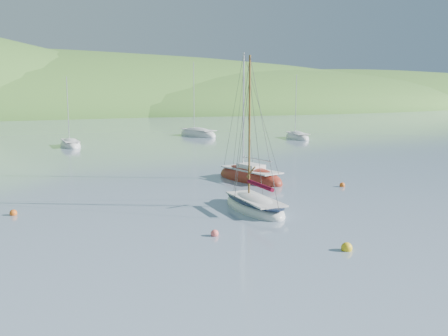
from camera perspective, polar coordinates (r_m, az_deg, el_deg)
name	(u,v)px	position (r m, az deg, el deg)	size (l,w,h in m)	color
ground	(276,242)	(23.26, 5.95, -8.46)	(700.00, 700.00, 0.00)	slate
daysailer_white	(254,206)	(29.47, 3.48, -4.35)	(2.84, 6.44, 9.62)	silver
sloop_red	(250,177)	(39.35, 2.97, -1.09)	(3.45, 7.54, 10.76)	maroon
distant_sloop_a	(70,145)	(67.16, -17.16, 2.50)	(2.73, 6.90, 9.69)	silver
distant_sloop_b	(198,135)	(80.19, -3.01, 3.82)	(4.49, 9.31, 12.74)	silver
distant_sloop_d	(297,137)	(76.23, 8.36, 3.47)	(4.45, 7.70, 10.38)	silver
mooring_buoys	(246,219)	(26.78, 2.53, -5.87)	(22.59, 14.02, 0.49)	yellow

